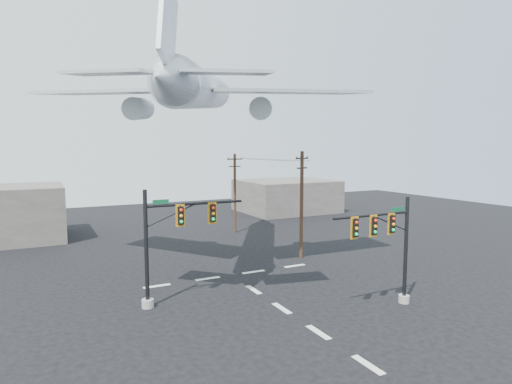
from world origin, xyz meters
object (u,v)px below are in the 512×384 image
signal_mast_far (169,243)px  utility_pole_b (235,192)px  airliner (200,90)px  utility_pole_a (302,203)px  signal_mast_near (390,246)px

signal_mast_far → utility_pole_b: 23.98m
signal_mast_far → airliner: bearing=56.4°
utility_pole_a → utility_pole_b: utility_pole_a is taller
signal_mast_near → utility_pole_a: 13.17m
signal_mast_near → utility_pole_a: (1.81, 12.99, 1.20)m
utility_pole_b → airliner: bearing=-125.0°
utility_pole_a → airliner: 13.54m
airliner → utility_pole_b: bearing=-6.8°
signal_mast_near → utility_pole_b: size_ratio=0.74×
utility_pole_a → airliner: airliner is taller
signal_mast_near → utility_pole_b: 26.64m
utility_pole_b → airliner: size_ratio=0.35×
signal_mast_near → airliner: airliner is taller
utility_pole_b → airliner: airliner is taller
signal_mast_near → signal_mast_far: (-12.37, 6.85, 0.09)m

